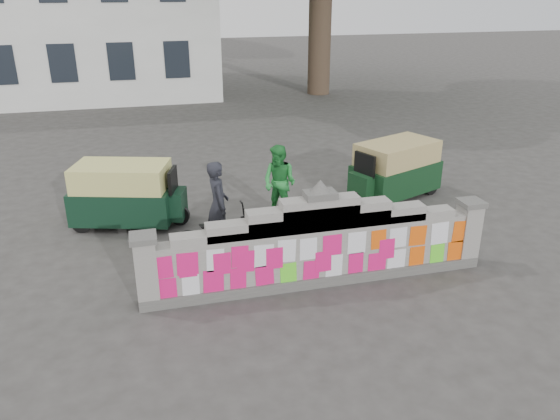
# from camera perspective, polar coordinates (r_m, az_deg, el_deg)

# --- Properties ---
(ground) EXTENTS (100.00, 100.00, 0.00)m
(ground) POSITION_cam_1_polar(r_m,az_deg,el_deg) (10.17, 3.93, -7.59)
(ground) COLOR #383533
(ground) RESTS_ON ground
(parapet_wall) EXTENTS (6.48, 0.44, 2.01)m
(parapet_wall) POSITION_cam_1_polar(r_m,az_deg,el_deg) (9.81, 4.05, -3.81)
(parapet_wall) COLOR #4C4C49
(parapet_wall) RESTS_ON ground
(building) EXTENTS (16.00, 10.00, 8.90)m
(building) POSITION_cam_1_polar(r_m,az_deg,el_deg) (30.59, -23.72, 18.73)
(building) COLOR silver
(building) RESTS_ON ground
(cyclist_bike) EXTENTS (2.00, 0.78, 1.03)m
(cyclist_bike) POSITION_cam_1_polar(r_m,az_deg,el_deg) (10.93, -6.34, -2.38)
(cyclist_bike) COLOR black
(cyclist_bike) RESTS_ON ground
(cyclist_rider) EXTENTS (0.45, 0.66, 1.75)m
(cyclist_rider) POSITION_cam_1_polar(r_m,az_deg,el_deg) (10.78, -6.42, -0.65)
(cyclist_rider) COLOR #202129
(cyclist_rider) RESTS_ON ground
(pedestrian) EXTENTS (1.06, 1.07, 1.74)m
(pedestrian) POSITION_cam_1_polar(r_m,az_deg,el_deg) (12.57, -0.06, 2.89)
(pedestrian) COLOR green
(pedestrian) RESTS_ON ground
(rickshaw_left) EXTENTS (2.65, 1.78, 1.43)m
(rickshaw_left) POSITION_cam_1_polar(r_m,az_deg,el_deg) (12.74, -15.78, 1.66)
(rickshaw_left) COLOR black
(rickshaw_left) RESTS_ON ground
(rickshaw_right) EXTENTS (2.67, 1.96, 1.44)m
(rickshaw_right) POSITION_cam_1_polar(r_m,az_deg,el_deg) (14.22, 11.86, 4.23)
(rickshaw_right) COLOR #113319
(rickshaw_right) RESTS_ON ground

